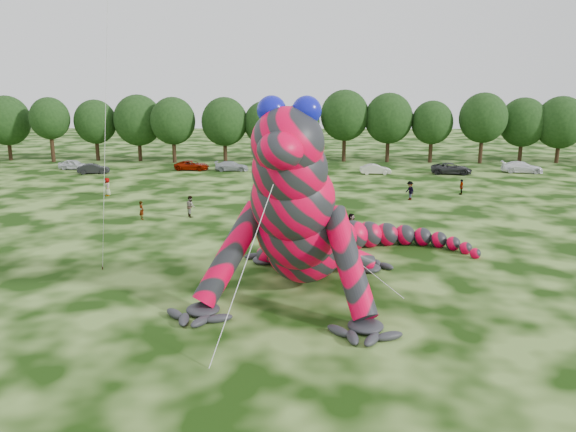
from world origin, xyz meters
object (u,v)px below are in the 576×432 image
(tree_6, at_px, (173,130))
(spectator_2, at_px, (410,191))
(tree_11, at_px, (388,128))
(tree_14, at_px, (522,130))
(spectator_3, at_px, (461,187))
(tree_5, at_px, (139,128))
(tree_12, at_px, (432,132))
(car_0, at_px, (74,165))
(spectator_4, at_px, (108,187))
(car_6, at_px, (451,169))
(car_3, at_px, (232,166))
(tree_2, at_px, (7,128))
(tree_3, at_px, (51,130))
(spectator_0, at_px, (142,210))
(car_4, at_px, (307,166))
(inflatable_gecko, at_px, (310,188))
(car_7, at_px, (522,167))
(spectator_5, at_px, (351,225))
(car_5, at_px, (375,169))
(tree_15, at_px, (560,130))
(tree_9, at_px, (301,133))
(car_1, at_px, (94,169))
(spectator_1, at_px, (191,206))
(tree_13, at_px, (482,128))
(tree_4, at_px, (96,130))
(tree_7, at_px, (225,130))

(tree_6, bearing_deg, spectator_2, -41.64)
(tree_11, height_order, tree_14, tree_11)
(spectator_3, bearing_deg, tree_5, -118.54)
(tree_12, distance_m, car_0, 50.51)
(tree_12, relative_size, spectator_4, 4.79)
(car_6, bearing_deg, car_3, 95.25)
(tree_2, height_order, tree_6, tree_2)
(tree_5, xyz_separation_m, spectator_3, (40.98, -25.11, -4.09))
(tree_11, height_order, car_0, tree_11)
(tree_3, xyz_separation_m, tree_14, (69.18, 1.65, -0.02))
(car_6, relative_size, spectator_0, 3.18)
(tree_12, distance_m, car_4, 20.77)
(tree_6, xyz_separation_m, car_6, (37.91, -9.72, -4.03))
(tree_6, bearing_deg, spectator_3, -33.40)
(inflatable_gecko, bearing_deg, spectator_0, 147.51)
(spectator_4, xyz_separation_m, spectator_0, (6.45, -10.33, -0.13))
(car_7, height_order, spectator_4, spectator_4)
(car_4, relative_size, spectator_0, 2.65)
(spectator_5, bearing_deg, car_7, -24.20)
(tree_5, bearing_deg, car_6, -14.78)
(car_5, distance_m, car_6, 9.79)
(car_7, distance_m, spectator_2, 25.16)
(tree_5, xyz_separation_m, tree_15, (61.60, -0.66, -0.08))
(tree_6, relative_size, spectator_2, 5.01)
(tree_14, distance_m, car_3, 42.98)
(tree_9, xyz_separation_m, car_1, (-26.78, -11.21, -3.70))
(tree_5, bearing_deg, tree_9, -2.58)
(spectator_3, bearing_deg, tree_9, -142.09)
(inflatable_gecko, relative_size, car_0, 5.47)
(spectator_1, distance_m, spectator_5, 14.79)
(car_1, distance_m, spectator_0, 27.89)
(tree_2, xyz_separation_m, tree_6, (25.46, -2.08, -0.08))
(tree_15, xyz_separation_m, car_6, (-18.12, -10.80, -4.10))
(tree_9, height_order, car_3, tree_9)
(tree_15, distance_m, car_5, 30.33)
(spectator_5, bearing_deg, car_6, -12.91)
(tree_13, bearing_deg, inflatable_gecko, -117.16)
(tree_4, xyz_separation_m, tree_6, (12.08, -2.03, 0.22))
(car_1, bearing_deg, car_3, -92.62)
(tree_14, xyz_separation_m, tree_15, (5.01, -0.95, 0.12))
(tree_2, distance_m, car_7, 73.69)
(tree_7, distance_m, spectator_4, 26.77)
(tree_15, height_order, car_0, tree_15)
(tree_4, bearing_deg, spectator_3, -28.12)
(tree_7, xyz_separation_m, spectator_3, (27.94, -23.47, -3.93))
(tree_15, distance_m, spectator_4, 63.19)
(car_7, bearing_deg, spectator_4, 119.10)
(tree_3, height_order, car_0, tree_3)
(spectator_3, bearing_deg, car_0, -105.94)
(tree_3, xyz_separation_m, car_6, (56.07, -10.10, -4.01))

